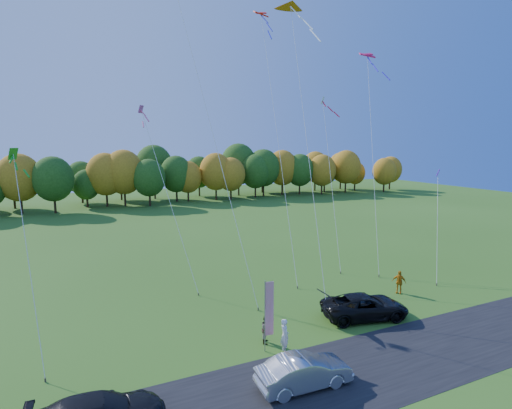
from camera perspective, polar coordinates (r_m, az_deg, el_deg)
name	(u,v)px	position (r m, az deg, el deg)	size (l,w,h in m)	color
ground	(300,339)	(24.33, 6.26, -18.57)	(160.00, 160.00, 0.00)	#2E5A17
asphalt_strip	(342,375)	(21.45, 12.22, -22.76)	(90.00, 6.00, 0.01)	black
tree_line	(143,205)	(75.14, -15.85, -0.10)	(116.00, 12.00, 10.00)	#1E4711
black_suv	(365,306)	(27.37, 15.28, -13.85)	(2.55, 5.54, 1.54)	black
silver_sedan	(304,372)	(20.03, 6.87, -22.63)	(1.57, 4.50, 1.48)	#B3B2B7
person_tailgate_a	(285,336)	(22.55, 4.11, -18.18)	(0.69, 0.45, 1.88)	silver
person_tailgate_b	(267,329)	(23.55, 1.53, -17.35)	(0.76, 0.60, 1.57)	gray
person_east	(399,282)	(32.22, 19.76, -10.38)	(1.02, 0.42, 1.74)	orange
feather_flag	(268,308)	(22.01, 1.77, -14.57)	(0.53, 0.09, 3.99)	#999999
kite_delta_blue	(198,76)	(30.10, -8.32, 17.75)	(5.86, 11.80, 32.71)	#4C3F33
kite_parafoil_orange	(277,131)	(36.37, 2.97, 10.47)	(4.82, 13.97, 24.74)	#4C3F33
kite_delta_red	(306,138)	(29.89, 7.22, 9.43)	(4.15, 11.44, 23.74)	#4C3F33
kite_parafoil_rainbow	(373,155)	(38.53, 16.33, 6.81)	(6.31, 8.81, 20.45)	#4C3F33
kite_diamond_green	(28,256)	(23.63, -29.83, -6.39)	(1.70, 6.35, 11.22)	#4C3F33
kite_diamond_white	(331,180)	(37.40, 10.67, 3.46)	(2.86, 7.33, 15.98)	#4C3F33
kite_diamond_pink	(168,198)	(31.19, -12.39, 0.96)	(3.22, 6.34, 14.41)	#4C3F33
kite_diamond_blue_low	(437,225)	(36.78, 24.48, -2.68)	(4.48, 4.54, 9.17)	#4C3F33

